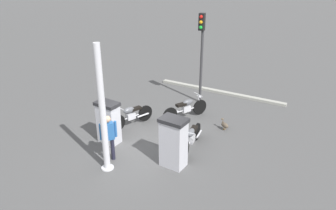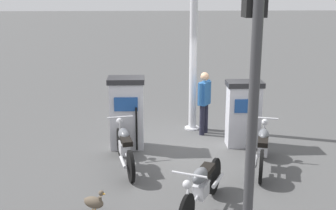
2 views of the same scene
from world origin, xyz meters
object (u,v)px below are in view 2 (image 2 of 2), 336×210
Objects in this scene: fuel_pump_far at (243,113)px; motorcycle_near_pump at (124,146)px; motorcycle_extra at (201,186)px; wandering_duck at (94,202)px; motorcycle_far_pump at (263,147)px; canopy_support_pole at (193,56)px; roadside_traffic_light at (253,72)px; fuel_pump_near at (127,112)px; attendant_person at (204,99)px.

motorcycle_near_pump is (1.18, -2.75, -0.34)m from fuel_pump_far.
motorcycle_extra is 4.47× the size of wandering_duck.
canopy_support_pole is (-2.71, -1.20, 1.48)m from motorcycle_far_pump.
canopy_support_pole reaches higher than motorcycle_near_pump.
roadside_traffic_light is at bearing 10.04° from motorcycle_extra.
canopy_support_pole is at bearing -140.39° from fuel_pump_far.
fuel_pump_far is at bearing 90.00° from fuel_pump_near.
attendant_person is (-4.06, 0.55, 0.44)m from motorcycle_extra.
wandering_duck is at bearing -131.53° from roadside_traffic_light.
motorcycle_extra is 1.81m from wandering_duck.
fuel_pump_far reaches higher than motorcycle_far_pump.
motorcycle_extra reaches higher than motorcycle_near_pump.
motorcycle_near_pump is at bearing -155.92° from roadside_traffic_light.
roadside_traffic_light is 6.35m from canopy_support_pole.
fuel_pump_far is 1.44m from motorcycle_far_pump.
attendant_person is at bearing 172.32° from motorcycle_extra.
fuel_pump_near reaches higher than wandering_duck.
roadside_traffic_light is at bearing 0.25° from canopy_support_pole.
fuel_pump_far is 1.21m from attendant_person.
attendant_person reaches higher than motorcycle_near_pump.
wandering_duck is at bearing -25.23° from canopy_support_pole.
motorcycle_near_pump is 1.04× the size of motorcycle_far_pump.
fuel_pump_far is at bearing -175.17° from motorcycle_far_pump.
wandering_duck is (1.72, -3.28, -0.26)m from motorcycle_far_pump.
fuel_pump_near is at bearing -52.03° from canopy_support_pole.
motorcycle_near_pump reaches higher than wandering_duck.
motorcycle_extra is at bearing 34.64° from motorcycle_near_pump.
fuel_pump_far is 5.47m from roadside_traffic_light.
fuel_pump_far is 0.97× the size of attendant_person.
wandering_duck is 3.81m from roadside_traffic_light.
attendant_person reaches higher than motorcycle_extra.
fuel_pump_far is 0.39× the size of roadside_traffic_light.
motorcycle_near_pump is 1.24× the size of attendant_person.
motorcycle_extra reaches higher than motorcycle_far_pump.
motorcycle_extra is (2.00, 1.38, 0.03)m from motorcycle_near_pump.
motorcycle_far_pump is 0.48× the size of roadside_traffic_light.
wandering_duck is at bearing -30.31° from attendant_person.
motorcycle_far_pump is at bearing 117.64° from wandering_duck.
fuel_pump_near is 1.07× the size of fuel_pump_far.
motorcycle_far_pump is 2.32m from motorcycle_extra.
motorcycle_extra is at bearing -23.33° from fuel_pump_far.
motorcycle_extra is 4.12m from attendant_person.
roadside_traffic_light is at bearing 18.78° from fuel_pump_near.
motorcycle_near_pump is 2.00m from wandering_duck.
roadside_traffic_light reaches higher than canopy_support_pole.
fuel_pump_far is 0.78× the size of motorcycle_extra.
motorcycle_far_pump is at bearing 85.60° from motorcycle_near_pump.
motorcycle_far_pump reaches higher than motorcycle_near_pump.
fuel_pump_near is at bearing -116.05° from motorcycle_far_pump.
fuel_pump_near reaches higher than motorcycle_far_pump.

